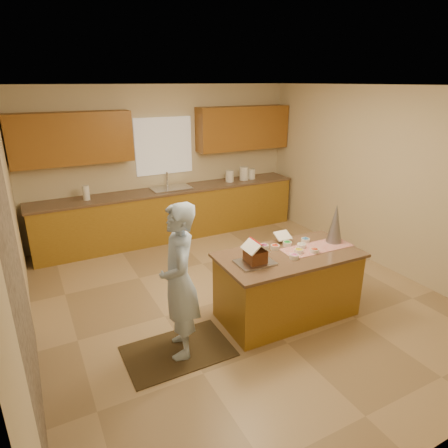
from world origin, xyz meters
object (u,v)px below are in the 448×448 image
Objects in this scene: boy at (179,281)px; gingerbread_house at (255,254)px; island_base at (287,286)px; tinsel_tree at (335,224)px.

boy is 6.40× the size of gingerbread_house.
boy reaches higher than island_base.
island_base is at bearing 108.08° from boy.
tinsel_tree is 1.21m from gingerbread_house.
gingerbread_house is at bearing -177.00° from tinsel_tree.
boy is 0.91m from gingerbread_house.
tinsel_tree is at bearing 3.00° from gingerbread_house.
tinsel_tree reaches higher than gingerbread_house.
boy is (-2.11, -0.08, -0.24)m from tinsel_tree.
island_base is 0.74m from gingerbread_house.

